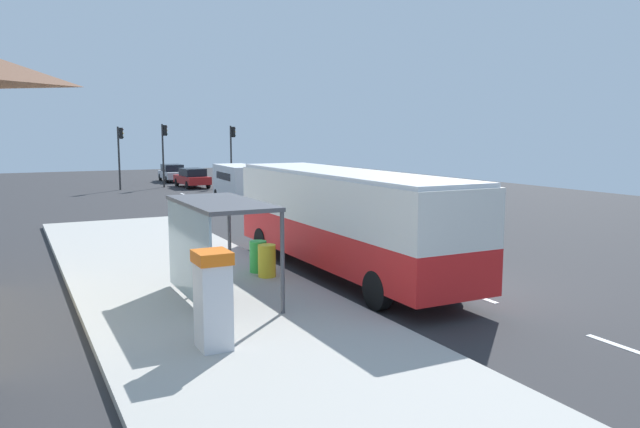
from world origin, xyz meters
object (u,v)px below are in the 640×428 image
traffic_light_far_side (120,148)px  bus_shelter (209,225)px  white_van (239,181)px  traffic_light_near_side (232,146)px  traffic_light_median (164,145)px  sedan_far (192,177)px  sedan_near (173,173)px  recycling_bin_yellow (267,261)px  bus (343,216)px  recycling_bin_green (258,256)px  ticket_machine (213,299)px

traffic_light_far_side → bus_shelter: size_ratio=1.20×
white_van → traffic_light_near_side: 11.48m
traffic_light_median → white_van: bearing=-81.8°
sedan_far → traffic_light_median: traffic_light_median is taller
sedan_near → sedan_far: bearing=-90.0°
recycling_bin_yellow → traffic_light_far_side: bearing=88.0°
bus → traffic_light_far_side: 32.25m
bus → sedan_far: bearing=82.8°
sedan_near → sedan_far: size_ratio=1.00×
traffic_light_near_side → bus: bearing=-102.9°
sedan_near → recycling_bin_green: size_ratio=4.69×
traffic_light_near_side → traffic_light_far_side: 8.64m
traffic_light_far_side → sedan_far: bearing=-3.2°
traffic_light_near_side → bus_shelter: 35.04m
white_van → traffic_light_far_side: traffic_light_far_side is taller
recycling_bin_green → bus_shelter: (-2.21, -2.37, 1.44)m
white_van → sedan_far: white_van is taller
ticket_machine → traffic_light_median: size_ratio=0.39×
recycling_bin_yellow → bus_shelter: (-2.21, -1.67, 1.44)m
sedan_far → recycling_bin_green: size_ratio=4.69×
ticket_machine → sedan_far: bearing=75.3°
bus_shelter → traffic_light_near_side: bearing=70.1°
bus → traffic_light_far_side: size_ratio=2.30×
bus_shelter → recycling_bin_yellow: bearing=37.0°
ticket_machine → sedan_near: bearing=77.4°
ticket_machine → traffic_light_near_side: bearing=70.5°
sedan_near → traffic_light_near_side: size_ratio=0.91×
bus → traffic_light_median: bearing=86.3°
sedan_near → recycling_bin_yellow: sedan_near is taller
ticket_machine → bus: bearing=41.3°
bus_shelter → white_van: bearing=68.7°
sedan_far → ticket_machine: (-9.69, -36.88, 0.38)m
bus → traffic_light_median: (2.11, 32.99, 1.48)m
sedan_near → ticket_machine: size_ratio=2.30×
sedan_far → bus_shelter: bus_shelter is taller
bus → recycling_bin_green: size_ratio=11.60×
ticket_machine → traffic_light_far_side: (4.29, 37.18, 2.02)m
bus → recycling_bin_green: (-2.49, 0.82, -1.19)m
bus → sedan_far: bus is taller
white_van → sedan_far: (0.10, 11.33, -0.55)m
sedan_near → traffic_light_far_side: size_ratio=0.93×
bus → sedan_near: size_ratio=2.47×
traffic_light_median → bus_shelter: (-6.81, -34.54, -1.23)m
bus → sedan_near: bearing=84.0°
bus → bus_shelter: (-4.70, -1.55, 0.25)m
bus → traffic_light_near_side: (7.21, 31.39, 1.41)m
traffic_light_far_side → bus_shelter: traffic_light_far_side is taller
sedan_far → bus_shelter: size_ratio=1.11×
sedan_near → traffic_light_near_side: traffic_light_near_side is taller
sedan_far → traffic_light_median: size_ratio=0.89×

